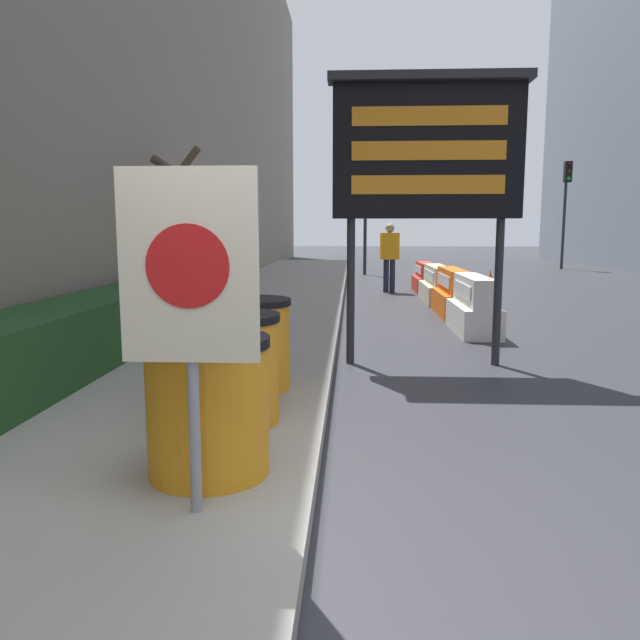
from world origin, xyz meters
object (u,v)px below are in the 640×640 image
object	(u,v)px
jersey_barrier_white	(473,308)
pedestrian_worker	(390,252)
warning_sign	(189,284)
traffic_cone_near	(490,287)
barrel_drum_back	(251,343)
traffic_cone_mid	(489,307)
traffic_light_near_curb	(365,201)
barrel_drum_middle	(231,368)
message_board	(427,151)
jersey_barrier_cream	(437,286)
barrel_drum_foreground	(208,405)
jersey_barrier_orange_far	(452,295)
traffic_light_far_side	(566,192)
jersey_barrier_red_striped	(425,279)

from	to	relation	value
jersey_barrier_white	pedestrian_worker	distance (m)	6.56
warning_sign	traffic_cone_near	bearing A→B (deg)	70.57
warning_sign	traffic_cone_near	size ratio (longest dim) A/B	2.37
pedestrian_worker	barrel_drum_back	bearing A→B (deg)	73.60
barrel_drum_back	traffic_cone_mid	world-z (taller)	barrel_drum_back
traffic_light_near_curb	pedestrian_worker	distance (m)	6.60
barrel_drum_middle	message_board	size ratio (longest dim) A/B	0.25
barrel_drum_middle	barrel_drum_back	distance (m)	1.05
traffic_light_near_curb	message_board	bearing A→B (deg)	-88.41
jersey_barrier_cream	traffic_cone_near	xyz separation A→B (m)	(1.16, -0.18, 0.01)
barrel_drum_back	warning_sign	world-z (taller)	warning_sign
barrel_drum_foreground	warning_sign	world-z (taller)	warning_sign
warning_sign	traffic_light_near_curb	bearing A→B (deg)	86.34
traffic_cone_near	jersey_barrier_orange_far	bearing A→B (deg)	-119.71
traffic_cone_near	traffic_light_near_curb	bearing A→B (deg)	107.08
barrel_drum_middle	jersey_barrier_orange_far	size ratio (longest dim) A/B	0.44
barrel_drum_foreground	traffic_cone_near	world-z (taller)	barrel_drum_foreground
barrel_drum_middle	jersey_barrier_cream	xyz separation A→B (m)	(2.88, 9.73, -0.22)
warning_sign	barrel_drum_foreground	bearing A→B (deg)	95.42
message_board	jersey_barrier_orange_far	size ratio (longest dim) A/B	1.79
traffic_light_near_curb	traffic_cone_mid	bearing A→B (deg)	-80.49
barrel_drum_middle	traffic_cone_mid	world-z (taller)	barrel_drum_middle
warning_sign	jersey_barrier_white	xyz separation A→B (m)	(2.77, 6.97, -0.97)
barrel_drum_foreground	traffic_light_near_curb	bearing A→B (deg)	86.09
barrel_drum_foreground	traffic_light_far_side	size ratio (longest dim) A/B	0.19
barrel_drum_foreground	jersey_barrier_white	bearing A→B (deg)	66.27
jersey_barrier_white	jersey_barrier_red_striped	size ratio (longest dim) A/B	1.05
jersey_barrier_orange_far	barrel_drum_foreground	bearing A→B (deg)	-108.24
barrel_drum_foreground	jersey_barrier_cream	bearing A→B (deg)	75.32
warning_sign	pedestrian_worker	xyz separation A→B (m)	(1.79, 13.43, -0.31)
traffic_cone_mid	traffic_light_far_side	world-z (taller)	traffic_light_far_side
barrel_drum_foreground	jersey_barrier_red_striped	xyz separation A→B (m)	(2.82, 13.26, -0.24)
jersey_barrier_orange_far	pedestrian_worker	size ratio (longest dim) A/B	1.06
barrel_drum_foreground	jersey_barrier_white	size ratio (longest dim) A/B	0.47
barrel_drum_middle	jersey_barrier_white	xyz separation A→B (m)	(2.88, 5.38, -0.18)
jersey_barrier_white	jersey_barrier_orange_far	distance (m)	2.14
barrel_drum_foreground	message_board	xyz separation A→B (m)	(1.74, 3.96, 1.98)
jersey_barrier_white	jersey_barrier_red_striped	bearing A→B (deg)	90.00
traffic_light_far_side	barrel_drum_back	bearing A→B (deg)	-114.93
traffic_cone_mid	barrel_drum_back	bearing A→B (deg)	-122.22
message_board	barrel_drum_middle	bearing A→B (deg)	-121.79
barrel_drum_back	jersey_barrier_red_striped	size ratio (longest dim) A/B	0.49
jersey_barrier_cream	jersey_barrier_red_striped	bearing A→B (deg)	90.00
message_board	barrel_drum_back	bearing A→B (deg)	-134.33
jersey_barrier_red_striped	traffic_cone_mid	world-z (taller)	jersey_barrier_red_striped
warning_sign	pedestrian_worker	distance (m)	13.55
traffic_cone_near	barrel_drum_middle	bearing A→B (deg)	-112.94
jersey_barrier_white	jersey_barrier_cream	xyz separation A→B (m)	(-0.00, 4.35, -0.04)
warning_sign	jersey_barrier_cream	distance (m)	11.70
barrel_drum_foreground	jersey_barrier_orange_far	size ratio (longest dim) A/B	0.44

